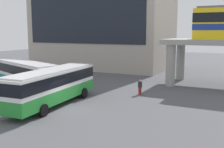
% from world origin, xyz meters
% --- Properties ---
extents(ground_plane, '(120.00, 120.00, 0.00)m').
position_xyz_m(ground_plane, '(0.00, 10.00, 0.00)').
color(ground_plane, '#515156').
extents(station_building, '(23.84, 13.60, 16.88)m').
position_xyz_m(station_building, '(-10.83, 26.84, 8.44)').
color(station_building, '#B2A899').
rests_on(station_building, ground_plane).
extents(bus_main, '(3.33, 11.19, 3.22)m').
position_xyz_m(bus_main, '(-1.77, 0.70, 1.99)').
color(bus_main, '#268C33').
rests_on(bus_main, ground_plane).
extents(bus_secondary, '(11.21, 6.35, 3.22)m').
position_xyz_m(bus_secondary, '(-8.45, 4.36, 1.99)').
color(bus_secondary, teal).
rests_on(bus_secondary, ground_plane).
extents(pedestrian_at_kerb, '(0.48, 0.43, 1.57)m').
position_xyz_m(pedestrian_at_kerb, '(3.62, 8.22, 0.73)').
color(pedestrian_at_kerb, maroon).
rests_on(pedestrian_at_kerb, ground_plane).
extents(pedestrian_near_building, '(0.43, 0.48, 1.58)m').
position_xyz_m(pedestrian_near_building, '(-8.15, 11.74, 0.74)').
color(pedestrian_near_building, gray).
rests_on(pedestrian_near_building, ground_plane).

